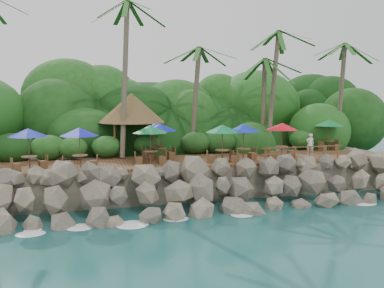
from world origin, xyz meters
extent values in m
plane|color=#19514F|center=(0.00, 0.00, 0.00)|extent=(140.00, 140.00, 0.00)
cube|color=gray|center=(0.00, 16.00, 1.05)|extent=(32.00, 25.20, 2.10)
ellipsoid|color=#143811|center=(0.00, 23.50, 0.00)|extent=(44.80, 28.00, 15.40)
cube|color=brown|center=(0.00, 6.00, 2.20)|extent=(26.00, 5.00, 0.20)
ellipsoid|color=white|center=(-9.00, 0.30, 0.03)|extent=(1.20, 0.80, 0.06)
ellipsoid|color=white|center=(-6.00, 0.30, 0.03)|extent=(1.20, 0.80, 0.06)
ellipsoid|color=white|center=(-3.00, 0.30, 0.03)|extent=(1.20, 0.80, 0.06)
ellipsoid|color=white|center=(0.00, 0.30, 0.03)|extent=(1.20, 0.80, 0.06)
ellipsoid|color=white|center=(3.00, 0.30, 0.03)|extent=(1.20, 0.80, 0.06)
ellipsoid|color=white|center=(6.00, 0.30, 0.03)|extent=(1.20, 0.80, 0.06)
ellipsoid|color=white|center=(9.00, 0.30, 0.03)|extent=(1.20, 0.80, 0.06)
cylinder|color=brown|center=(-4.24, 8.53, 7.87)|extent=(1.20, 2.07, 11.06)
cylinder|color=brown|center=(1.17, 9.41, 6.29)|extent=(1.01, 0.89, 7.98)
ellipsoid|color=#23601E|center=(1.17, 9.41, 10.28)|extent=(6.00, 6.00, 2.40)
cylinder|color=brown|center=(6.83, 9.29, 5.93)|extent=(0.53, 0.81, 7.26)
ellipsoid|color=#23601E|center=(6.83, 9.29, 9.55)|extent=(6.00, 6.00, 2.40)
cylinder|color=brown|center=(7.43, 8.89, 7.06)|extent=(1.67, 1.41, 9.46)
ellipsoid|color=#23601E|center=(7.43, 8.89, 11.82)|extent=(6.00, 6.00, 2.40)
cylinder|color=brown|center=(13.89, 9.26, 6.63)|extent=(0.49, 0.87, 8.66)
ellipsoid|color=#23601E|center=(13.89, 9.26, 10.95)|extent=(6.00, 6.00, 2.40)
cylinder|color=brown|center=(-5.03, 8.58, 3.50)|extent=(0.16, 0.16, 2.40)
cylinder|color=brown|center=(-2.23, 8.58, 3.50)|extent=(0.16, 0.16, 2.40)
cylinder|color=brown|center=(-5.03, 11.38, 3.50)|extent=(0.16, 0.16, 2.40)
cylinder|color=brown|center=(-2.23, 11.38, 3.50)|extent=(0.16, 0.16, 2.40)
cone|color=brown|center=(-3.63, 9.98, 5.80)|extent=(5.00, 5.00, 2.20)
cylinder|color=brown|center=(11.80, 7.60, 2.71)|extent=(0.09, 0.09, 0.81)
cylinder|color=brown|center=(11.80, 7.60, 3.12)|extent=(0.92, 0.92, 0.05)
cylinder|color=brown|center=(11.80, 7.60, 3.51)|extent=(0.05, 0.05, 2.42)
cone|color=#0B6A2D|center=(11.80, 7.60, 4.55)|extent=(2.31, 2.31, 0.49)
cube|color=brown|center=(11.08, 7.33, 2.55)|extent=(0.59, 0.59, 0.51)
cube|color=brown|center=(12.52, 7.87, 2.55)|extent=(0.59, 0.59, 0.51)
cylinder|color=brown|center=(-3.01, 5.18, 2.71)|extent=(0.09, 0.09, 0.81)
cylinder|color=brown|center=(-3.01, 5.18, 3.12)|extent=(0.92, 0.92, 0.05)
cylinder|color=brown|center=(-3.01, 5.18, 3.51)|extent=(0.05, 0.05, 2.42)
cone|color=#0B672D|center=(-3.01, 5.18, 4.55)|extent=(2.31, 2.31, 0.49)
cube|color=brown|center=(-3.78, 5.22, 2.55)|extent=(0.49, 0.49, 0.51)
cube|color=brown|center=(-2.24, 5.13, 2.55)|extent=(0.49, 0.49, 0.51)
cylinder|color=brown|center=(1.64, 4.40, 2.71)|extent=(0.09, 0.09, 0.81)
cylinder|color=brown|center=(1.64, 4.40, 3.12)|extent=(0.92, 0.92, 0.05)
cylinder|color=brown|center=(1.64, 4.40, 3.51)|extent=(0.05, 0.05, 2.42)
cone|color=#0C6D3A|center=(1.64, 4.40, 4.55)|extent=(2.31, 2.31, 0.49)
cube|color=brown|center=(0.88, 4.54, 2.55)|extent=(0.54, 0.54, 0.51)
cube|color=brown|center=(2.40, 4.26, 2.55)|extent=(0.54, 0.54, 0.51)
cylinder|color=brown|center=(-7.40, 4.40, 2.71)|extent=(0.09, 0.09, 0.81)
cylinder|color=brown|center=(-7.40, 4.40, 3.12)|extent=(0.92, 0.92, 0.05)
cylinder|color=brown|center=(-7.40, 4.40, 3.51)|extent=(0.05, 0.05, 2.42)
cone|color=#0D12AA|center=(-7.40, 4.40, 4.55)|extent=(2.31, 2.31, 0.49)
cube|color=brown|center=(-8.17, 4.48, 2.55)|extent=(0.51, 0.51, 0.51)
cube|color=brown|center=(-6.64, 4.32, 2.55)|extent=(0.51, 0.51, 0.51)
cylinder|color=brown|center=(3.25, 4.69, 2.71)|extent=(0.09, 0.09, 0.81)
cylinder|color=brown|center=(3.25, 4.69, 3.12)|extent=(0.92, 0.92, 0.05)
cylinder|color=brown|center=(3.25, 4.69, 3.51)|extent=(0.05, 0.05, 2.42)
cone|color=#0D22B5|center=(3.25, 4.69, 4.55)|extent=(2.31, 2.31, 0.49)
cube|color=brown|center=(2.51, 4.47, 2.55)|extent=(0.57, 0.57, 0.51)
cube|color=brown|center=(3.99, 4.90, 2.55)|extent=(0.57, 0.57, 0.51)
cylinder|color=brown|center=(6.34, 5.15, 2.71)|extent=(0.09, 0.09, 0.81)
cylinder|color=brown|center=(6.34, 5.15, 3.12)|extent=(0.92, 0.92, 0.05)
cylinder|color=brown|center=(6.34, 5.15, 3.51)|extent=(0.05, 0.05, 2.42)
cone|color=red|center=(6.34, 5.15, 4.55)|extent=(2.31, 2.31, 0.49)
cube|color=brown|center=(5.57, 5.16, 2.55)|extent=(0.47, 0.47, 0.51)
cube|color=brown|center=(7.11, 5.14, 2.55)|extent=(0.47, 0.47, 0.51)
cylinder|color=brown|center=(-10.29, 4.67, 2.71)|extent=(0.09, 0.09, 0.81)
cylinder|color=brown|center=(-10.29, 4.67, 3.12)|extent=(0.92, 0.92, 0.05)
cylinder|color=brown|center=(-10.29, 4.67, 3.51)|extent=(0.05, 0.05, 2.42)
cone|color=#0B1995|center=(-10.29, 4.67, 4.55)|extent=(2.31, 2.31, 0.49)
cube|color=brown|center=(-10.99, 4.38, 2.55)|extent=(0.60, 0.60, 0.51)
cube|color=brown|center=(-9.58, 4.97, 2.55)|extent=(0.60, 0.60, 0.51)
cylinder|color=brown|center=(-2.10, 6.59, 2.71)|extent=(0.09, 0.09, 0.81)
cylinder|color=brown|center=(-2.10, 6.59, 3.12)|extent=(0.92, 0.92, 0.05)
cylinder|color=brown|center=(-2.10, 6.59, 3.51)|extent=(0.05, 0.05, 2.42)
cone|color=#0B1798|center=(-2.10, 6.59, 4.55)|extent=(2.31, 2.31, 0.49)
cube|color=brown|center=(-2.85, 6.46, 2.55)|extent=(0.53, 0.53, 0.51)
cube|color=brown|center=(-1.34, 6.72, 2.55)|extent=(0.53, 0.53, 0.51)
cylinder|color=brown|center=(-2.22, 7.49, 2.71)|extent=(0.09, 0.09, 0.81)
cylinder|color=brown|center=(-2.22, 7.49, 3.12)|extent=(0.92, 0.92, 0.05)
cylinder|color=brown|center=(-2.22, 7.49, 3.51)|extent=(0.05, 0.05, 2.42)
cone|color=#0B219B|center=(-2.22, 7.49, 4.55)|extent=(2.31, 2.31, 0.49)
cube|color=brown|center=(-2.97, 7.63, 2.55)|extent=(0.54, 0.54, 0.51)
cube|color=brown|center=(-1.46, 7.35, 2.55)|extent=(0.54, 0.54, 0.51)
cylinder|color=brown|center=(4.37, 3.65, 2.80)|extent=(0.10, 0.10, 1.00)
cylinder|color=brown|center=(5.47, 3.65, 2.80)|extent=(0.10, 0.10, 1.00)
cylinder|color=brown|center=(6.57, 3.65, 2.80)|extent=(0.10, 0.10, 1.00)
cylinder|color=brown|center=(7.67, 3.65, 2.80)|extent=(0.10, 0.10, 1.00)
cylinder|color=brown|center=(8.77, 3.65, 2.80)|extent=(0.10, 0.10, 1.00)
cylinder|color=brown|center=(9.87, 3.65, 2.80)|extent=(0.10, 0.10, 1.00)
cube|color=brown|center=(7.12, 3.65, 3.25)|extent=(6.10, 0.06, 0.06)
cube|color=brown|center=(7.12, 3.65, 2.85)|extent=(6.10, 0.06, 0.06)
imported|color=white|center=(9.15, 6.03, 3.10)|extent=(0.66, 0.51, 1.60)
camera|label=1|loc=(-7.09, -20.33, 6.65)|focal=37.50mm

